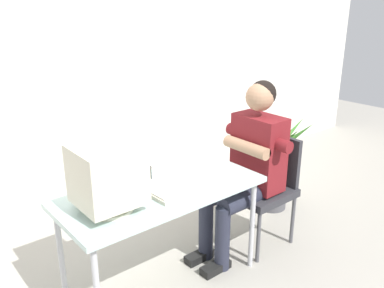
# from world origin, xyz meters

# --- Properties ---
(ground_plane) EXTENTS (12.00, 12.00, 0.00)m
(ground_plane) POSITION_xyz_m (0.00, 0.00, 0.00)
(ground_plane) COLOR #9E998E
(wall_back) EXTENTS (8.00, 0.10, 3.00)m
(wall_back) POSITION_xyz_m (0.30, 1.40, 1.50)
(wall_back) COLOR silver
(wall_back) RESTS_ON ground_plane
(desk) EXTENTS (1.34, 0.61, 0.73)m
(desk) POSITION_xyz_m (0.00, 0.00, 0.67)
(desk) COLOR #B7B7BC
(desk) RESTS_ON ground_plane
(crt_monitor) EXTENTS (0.36, 0.34, 0.39)m
(crt_monitor) POSITION_xyz_m (-0.39, -0.03, 0.94)
(crt_monitor) COLOR beige
(crt_monitor) RESTS_ON desk
(keyboard) EXTENTS (0.17, 0.44, 0.03)m
(keyboard) POSITION_xyz_m (-0.06, 0.01, 0.74)
(keyboard) COLOR beige
(keyboard) RESTS_ON desk
(office_chair) EXTENTS (0.47, 0.47, 0.87)m
(office_chair) POSITION_xyz_m (0.96, -0.04, 0.50)
(office_chair) COLOR #4C4C51
(office_chair) RESTS_ON ground_plane
(person_seated) EXTENTS (0.74, 0.59, 1.33)m
(person_seated) POSITION_xyz_m (0.77, -0.04, 0.73)
(person_seated) COLOR maroon
(person_seated) RESTS_ON ground_plane
(potted_plant) EXTENTS (0.70, 0.71, 0.92)m
(potted_plant) POSITION_xyz_m (1.45, 0.26, 0.40)
(potted_plant) COLOR #4C4C51
(potted_plant) RESTS_ON ground_plane
(desk_mug) EXTENTS (0.08, 0.10, 0.08)m
(desk_mug) POSITION_xyz_m (0.01, 0.21, 0.77)
(desk_mug) COLOR black
(desk_mug) RESTS_ON desk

